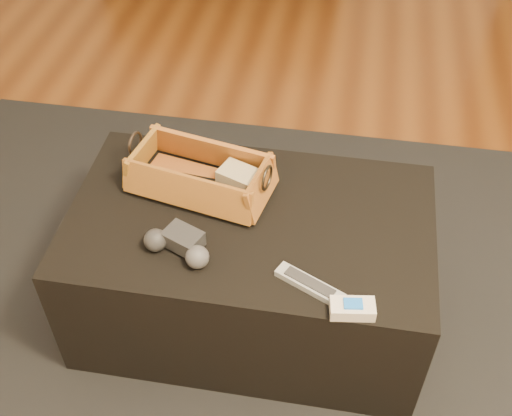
% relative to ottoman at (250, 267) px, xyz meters
% --- Properties ---
extents(floor, '(5.00, 5.50, 0.01)m').
position_rel_ottoman_xyz_m(floor, '(0.15, -0.10, -0.23)').
color(floor, brown).
rests_on(floor, ground).
extents(area_rug, '(2.60, 2.00, 0.01)m').
position_rel_ottoman_xyz_m(area_rug, '(-0.00, -0.05, -0.22)').
color(area_rug, black).
rests_on(area_rug, floor).
extents(ottoman, '(1.00, 0.60, 0.42)m').
position_rel_ottoman_xyz_m(ottoman, '(0.00, 0.00, 0.00)').
color(ottoman, black).
rests_on(ottoman, area_rug).
extents(tv_remote, '(0.21, 0.07, 0.02)m').
position_rel_ottoman_xyz_m(tv_remote, '(-0.18, 0.08, 0.24)').
color(tv_remote, black).
rests_on(tv_remote, wicker_basket).
extents(cloth_bundle, '(0.13, 0.11, 0.06)m').
position_rel_ottoman_xyz_m(cloth_bundle, '(-0.05, 0.10, 0.25)').
color(cloth_bundle, tan).
rests_on(cloth_bundle, wicker_basket).
extents(wicker_basket, '(0.43, 0.28, 0.14)m').
position_rel_ottoman_xyz_m(wicker_basket, '(-0.16, 0.09, 0.26)').
color(wicker_basket, '#AD5C27').
rests_on(wicker_basket, ottoman).
extents(game_controller, '(0.20, 0.14, 0.06)m').
position_rel_ottoman_xyz_m(game_controller, '(-0.16, -0.15, 0.24)').
color(game_controller, black).
rests_on(game_controller, ottoman).
extents(silver_remote, '(0.18, 0.12, 0.02)m').
position_rel_ottoman_xyz_m(silver_remote, '(0.19, -0.21, 0.22)').
color(silver_remote, '#A5A8AC').
rests_on(silver_remote, ottoman).
extents(cream_gadget, '(0.11, 0.07, 0.04)m').
position_rel_ottoman_xyz_m(cream_gadget, '(0.29, -0.27, 0.23)').
color(cream_gadget, beige).
rests_on(cream_gadget, ottoman).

